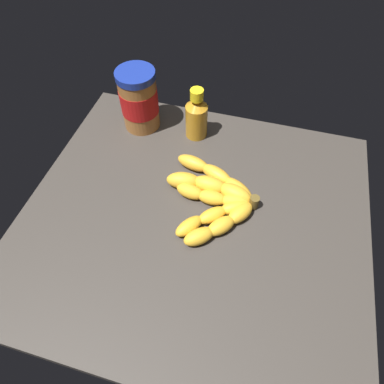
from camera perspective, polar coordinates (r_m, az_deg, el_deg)
ground_plane at (r=70.48cm, az=0.36°, el=-5.01°), size 70.83×64.90×4.68cm
banana_bunch at (r=69.22cm, az=3.84°, el=-0.81°), size 20.71×23.51×3.71cm
peanut_butter_jar at (r=82.57cm, az=-9.18°, el=15.50°), size 9.14×9.14×15.25cm
honey_bottle at (r=79.94cm, az=0.79°, el=13.06°), size 5.31×5.31×13.15cm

